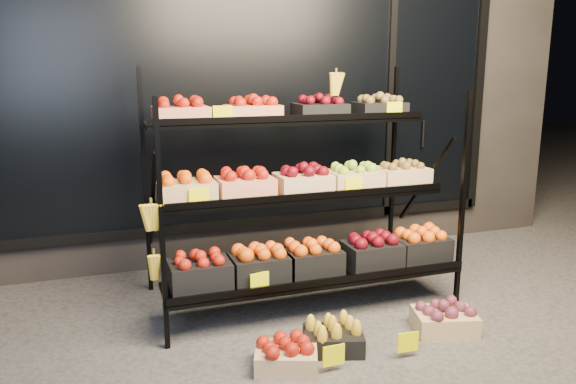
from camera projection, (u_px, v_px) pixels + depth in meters
name	position (u px, v px, depth m)	size (l,w,h in m)	color
ground	(335.00, 335.00, 3.54)	(24.00, 24.00, 0.00)	#514F4C
building	(233.00, 58.00, 5.55)	(6.00, 2.08, 3.50)	#2D2826
display_rack	(302.00, 194.00, 3.93)	(2.18, 1.02, 1.73)	black
tag_floor_a	(334.00, 362.00, 3.10)	(0.13, 0.01, 0.12)	#F5EF00
tag_floor_b	(408.00, 348.00, 3.25)	(0.13, 0.01, 0.12)	#F5EF00
floor_crate_left	(286.00, 354.00, 3.13)	(0.41, 0.36, 0.18)	tan
floor_crate_midleft	(333.00, 337.00, 3.34)	(0.41, 0.35, 0.18)	black
floor_crate_midright	(444.00, 318.00, 3.58)	(0.44, 0.37, 0.19)	tan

